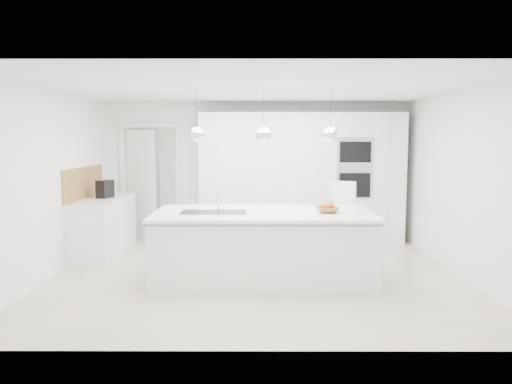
{
  "coord_description": "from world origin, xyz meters",
  "views": [
    {
      "loc": [
        0.02,
        -6.68,
        1.85
      ],
      "look_at": [
        0.0,
        0.3,
        1.1
      ],
      "focal_mm": 35.0,
      "sensor_mm": 36.0,
      "label": 1
    }
  ],
  "objects_px": {
    "fruit_bowl": "(328,210)",
    "espresso_machine": "(105,189)",
    "bar_stool_left": "(294,225)",
    "bar_stool_right": "(344,224)",
    "island_base": "(264,248)"
  },
  "relations": [
    {
      "from": "espresso_machine",
      "to": "fruit_bowl",
      "type": "bearing_deg",
      "value": -5.4
    },
    {
      "from": "fruit_bowl",
      "to": "espresso_machine",
      "type": "height_order",
      "value": "espresso_machine"
    },
    {
      "from": "island_base",
      "to": "fruit_bowl",
      "type": "bearing_deg",
      "value": -1.69
    },
    {
      "from": "bar_stool_left",
      "to": "bar_stool_right",
      "type": "height_order",
      "value": "bar_stool_right"
    },
    {
      "from": "island_base",
      "to": "fruit_bowl",
      "type": "relative_size",
      "value": 8.81
    },
    {
      "from": "espresso_machine",
      "to": "bar_stool_right",
      "type": "relative_size",
      "value": 0.24
    },
    {
      "from": "fruit_bowl",
      "to": "bar_stool_right",
      "type": "height_order",
      "value": "bar_stool_right"
    },
    {
      "from": "island_base",
      "to": "bar_stool_left",
      "type": "bearing_deg",
      "value": 65.35
    },
    {
      "from": "island_base",
      "to": "fruit_bowl",
      "type": "distance_m",
      "value": 0.97
    },
    {
      "from": "espresso_machine",
      "to": "bar_stool_left",
      "type": "bearing_deg",
      "value": 9.55
    },
    {
      "from": "island_base",
      "to": "espresso_machine",
      "type": "xyz_separation_m",
      "value": [
        -2.53,
        1.57,
        0.61
      ]
    },
    {
      "from": "bar_stool_right",
      "to": "fruit_bowl",
      "type": "bearing_deg",
      "value": -89.5
    },
    {
      "from": "fruit_bowl",
      "to": "bar_stool_left",
      "type": "distance_m",
      "value": 1.17
    },
    {
      "from": "espresso_machine",
      "to": "bar_stool_left",
      "type": "height_order",
      "value": "espresso_machine"
    },
    {
      "from": "espresso_machine",
      "to": "bar_stool_left",
      "type": "distance_m",
      "value": 3.09
    }
  ]
}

